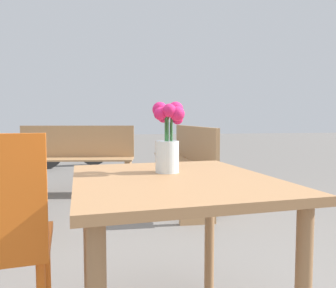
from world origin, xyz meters
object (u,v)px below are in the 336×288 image
(bench_near, at_px, (76,158))
(bicycle, at_px, (71,150))
(bench_middle, at_px, (185,158))
(flower_vase, at_px, (168,139))
(table_front, at_px, (173,205))

(bench_near, bearing_deg, bicycle, 96.44)
(bench_near, height_order, bench_middle, same)
(flower_vase, distance_m, bicycle, 5.39)
(flower_vase, relative_size, bicycle, 0.20)
(table_front, relative_size, bench_near, 0.62)
(flower_vase, bearing_deg, bench_middle, 73.79)
(table_front, height_order, bicycle, bicycle)
(flower_vase, height_order, bicycle, flower_vase)
(bench_near, relative_size, bicycle, 0.99)
(table_front, relative_size, flower_vase, 3.08)
(table_front, xyz_separation_m, bench_near, (-0.58, 3.01, -0.14))
(table_front, xyz_separation_m, bench_middle, (0.68, 2.44, -0.12))
(bench_middle, relative_size, bicycle, 1.33)
(bench_near, bearing_deg, table_front, -79.08)
(bench_middle, bearing_deg, flower_vase, -106.21)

